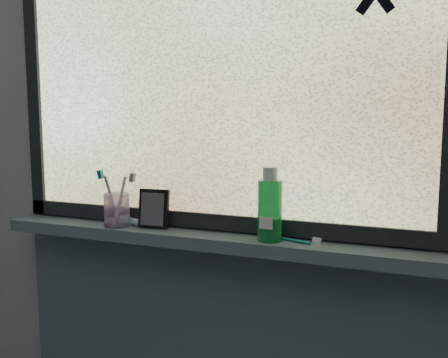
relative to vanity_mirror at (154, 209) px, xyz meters
name	(u,v)px	position (x,y,z in m)	size (l,w,h in m)	color
wall_back	(239,159)	(0.27, 0.07, 0.17)	(3.00, 0.01, 2.50)	#9EA3A8
windowsill	(230,242)	(0.27, -0.01, -0.08)	(1.62, 0.14, 0.04)	#4C5C66
window_pane	(237,68)	(0.27, 0.04, 0.45)	(1.50, 0.01, 1.00)	silver
frame_bottom	(236,223)	(0.27, 0.04, -0.03)	(1.60, 0.03, 0.05)	black
frame_left	(35,75)	(-0.50, 0.04, 0.45)	(0.05, 0.03, 1.10)	black
vanity_mirror	(154,209)	(0.00, 0.00, 0.00)	(0.10, 0.05, 0.13)	black
toothpaste_tube	(128,221)	(-0.10, 0.00, -0.05)	(0.17, 0.04, 0.03)	white
toothbrush_cup	(117,210)	(-0.13, -0.02, -0.01)	(0.08, 0.08, 0.11)	#C9A5DB
toothbrush_lying	(285,238)	(0.44, 0.00, -0.06)	(0.20, 0.02, 0.01)	#0C726F
mouthwash_bottle	(270,204)	(0.40, -0.02, 0.05)	(0.07, 0.07, 0.18)	green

